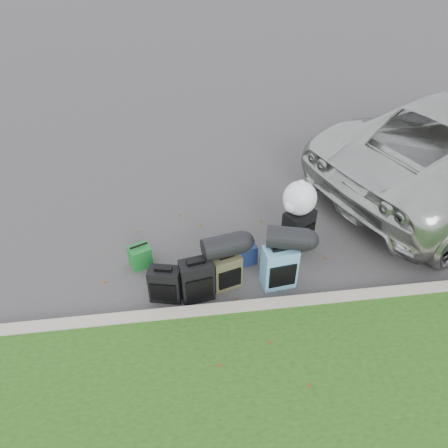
{
  "coord_description": "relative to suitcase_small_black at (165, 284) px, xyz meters",
  "views": [
    {
      "loc": [
        -0.72,
        -4.67,
        4.42
      ],
      "look_at": [
        -0.1,
        0.2,
        0.55
      ],
      "focal_mm": 35.0,
      "sensor_mm": 36.0,
      "label": 1
    }
  ],
  "objects": [
    {
      "name": "tote_navy",
      "position": [
        1.17,
        0.57,
        -0.1
      ],
      "size": [
        0.34,
        0.29,
        0.32
      ],
      "primitive_type": "cube",
      "rotation": [
        0.0,
        0.0,
        0.2
      ],
      "color": "navy",
      "rests_on": "ground"
    },
    {
      "name": "suitcase_large_black_right",
      "position": [
        1.99,
        0.78,
        0.08
      ],
      "size": [
        0.52,
        0.46,
        0.67
      ],
      "primitive_type": "cube",
      "rotation": [
        0.0,
        0.0,
        0.54
      ],
      "color": "black",
      "rests_on": "ground"
    },
    {
      "name": "duffel_right",
      "position": [
        1.62,
        0.1,
        0.54
      ],
      "size": [
        0.59,
        0.43,
        0.3
      ],
      "primitive_type": "cylinder",
      "rotation": [
        0.0,
        1.57,
        -0.27
      ],
      "color": "black",
      "rests_on": "suitcase_teal"
    },
    {
      "name": "trash_bag",
      "position": [
        1.96,
        0.79,
        0.66
      ],
      "size": [
        0.48,
        0.48,
        0.48
      ],
      "primitive_type": "sphere",
      "color": "white",
      "rests_on": "suitcase_large_black_right"
    },
    {
      "name": "tote_green",
      "position": [
        -0.35,
        0.69,
        -0.09
      ],
      "size": [
        0.36,
        0.32,
        0.33
      ],
      "primitive_type": "cube",
      "rotation": [
        0.0,
        0.0,
        0.38
      ],
      "color": "#186C26",
      "rests_on": "ground"
    },
    {
      "name": "curb",
      "position": [
        0.98,
        -0.4,
        -0.18
      ],
      "size": [
        120.0,
        0.18,
        0.15
      ],
      "primitive_type": "cube",
      "color": "#9E937F",
      "rests_on": "ground"
    },
    {
      "name": "suitcase_small_black",
      "position": [
        0.0,
        0.0,
        0.0
      ],
      "size": [
        0.45,
        0.31,
        0.51
      ],
      "primitive_type": "cube",
      "rotation": [
        0.0,
        0.0,
        -0.23
      ],
      "color": "black",
      "rests_on": "ground"
    },
    {
      "name": "ground",
      "position": [
        0.98,
        0.6,
        -0.26
      ],
      "size": [
        120.0,
        120.0,
        0.0
      ],
      "primitive_type": "plane",
      "color": "#383535",
      "rests_on": "ground"
    },
    {
      "name": "duffel_left",
      "position": [
        0.8,
        0.18,
        0.42
      ],
      "size": [
        0.61,
        0.41,
        0.3
      ],
      "primitive_type": "cylinder",
      "rotation": [
        0.0,
        1.57,
        0.21
      ],
      "color": "black",
      "rests_on": "suitcase_olive"
    },
    {
      "name": "suitcase_olive",
      "position": [
        0.82,
        0.13,
        0.01
      ],
      "size": [
        0.44,
        0.34,
        0.53
      ],
      "primitive_type": "cube",
      "rotation": [
        0.0,
        0.0,
        0.28
      ],
      "color": "#3A3823",
      "rests_on": "ground"
    },
    {
      "name": "suitcase_large_black_left",
      "position": [
        0.42,
        -0.03,
        0.05
      ],
      "size": [
        0.47,
        0.33,
        0.62
      ],
      "primitive_type": "cube",
      "rotation": [
        0.0,
        0.0,
        0.17
      ],
      "color": "black",
      "rests_on": "ground"
    },
    {
      "name": "suitcase_teal",
      "position": [
        1.54,
        0.06,
        0.07
      ],
      "size": [
        0.48,
        0.32,
        0.64
      ],
      "primitive_type": "cube",
      "rotation": [
        0.0,
        0.0,
        0.12
      ],
      "color": "teal",
      "rests_on": "ground"
    }
  ]
}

